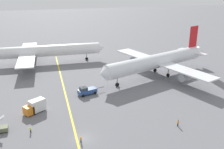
{
  "coord_description": "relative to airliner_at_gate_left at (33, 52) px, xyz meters",
  "views": [
    {
      "loc": [
        -7.51,
        -48.94,
        33.0
      ],
      "look_at": [
        14.99,
        28.21,
        4.0
      ],
      "focal_mm": 41.0,
      "sensor_mm": 36.0,
      "label": 1
    }
  ],
  "objects": [
    {
      "name": "ground_plane",
      "position": [
        10.34,
        -61.28,
        -5.27
      ],
      "size": [
        600.0,
        600.0,
        0.0
      ],
      "primitive_type": "plane",
      "color": "slate"
    },
    {
      "name": "taxiway_stripe",
      "position": [
        9.06,
        -51.28,
        -5.27
      ],
      "size": [
        2.27,
        119.99,
        0.01
      ],
      "primitive_type": "cube",
      "rotation": [
        0.0,
        0.0,
        -0.01
      ],
      "color": "yellow",
      "rests_on": "ground"
    },
    {
      "name": "airliner_at_gate_left",
      "position": [
        0.0,
        0.0,
        0.0
      ],
      "size": [
        61.18,
        40.38,
        15.44
      ],
      "color": "white",
      "rests_on": "ground"
    },
    {
      "name": "airliner_being_pushed",
      "position": [
        44.01,
        -28.32,
        0.33
      ],
      "size": [
        48.39,
        45.41,
        16.77
      ],
      "color": "white",
      "rests_on": "ground"
    },
    {
      "name": "pushback_tug",
      "position": [
        15.75,
        -37.85,
        -4.02
      ],
      "size": [
        9.04,
        4.08,
        2.95
      ],
      "color": "#2D4C8C",
      "rests_on": "ground"
    },
    {
      "name": "gse_catering_truck_tall",
      "position": [
        0.19,
        -45.57,
        -3.52
      ],
      "size": [
        6.22,
        5.16,
        3.5
      ],
      "color": "orange",
      "rests_on": "ground"
    },
    {
      "name": "ground_crew_marshaller_foreground",
      "position": [
        33.43,
        -62.57,
        -4.38
      ],
      "size": [
        0.36,
        0.49,
        1.72
      ],
      "color": "black",
      "rests_on": "ground"
    },
    {
      "name": "ground_crew_wing_walker_right",
      "position": [
        -0.97,
        -55.52,
        -4.47
      ],
      "size": [
        0.36,
        0.36,
        1.56
      ],
      "color": "black",
      "rests_on": "ground"
    },
    {
      "name": "ground_crew_ramp_agent_by_cones",
      "position": [
        9.63,
        -62.65,
        -4.45
      ],
      "size": [
        0.36,
        0.48,
        1.6
      ],
      "color": "#2D3351",
      "rests_on": "ground"
    }
  ]
}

